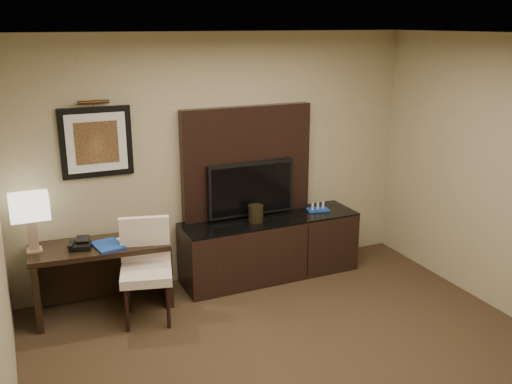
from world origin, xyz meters
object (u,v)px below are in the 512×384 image
desk_chair (146,273)px  ice_bucket (256,214)px  desk (102,277)px  credenza (270,247)px  tv (251,189)px  minibar_tray (318,207)px  desk_phone (80,244)px  table_lamp (31,222)px

desk_chair → ice_bucket: size_ratio=5.37×
desk → desk_chair: bearing=-43.2°
credenza → tv: size_ratio=2.01×
desk_chair → ice_bucket: desk_chair is taller
ice_bucket → minibar_tray: ice_bucket is taller
credenza → desk_phone: 2.09m
table_lamp → minibar_tray: (3.08, -0.01, -0.26)m
desk → credenza: (1.87, 0.05, -0.00)m
desk_chair → table_lamp: 1.17m
desk → tv: size_ratio=1.31×
credenza → ice_bucket: ice_bucket is taller
desk → ice_bucket: (1.68, 0.01, 0.44)m
table_lamp → minibar_tray: bearing=-0.2°
desk_chair → desk: bearing=146.1°
table_lamp → ice_bucket: table_lamp is taller
minibar_tray → desk_chair: bearing=-167.7°
desk → table_lamp: 0.88m
desk_phone → ice_bucket: size_ratio=1.06×
desk → credenza: bearing=6.0°
desk_phone → desk_chair: bearing=-19.2°
desk_chair → table_lamp: (-0.95, 0.47, 0.50)m
desk_chair → desk_phone: size_ratio=5.07×
desk_phone → ice_bucket: bearing=15.9°
desk → desk_phone: size_ratio=6.67×
credenza → minibar_tray: bearing=1.0°
minibar_tray → table_lamp: bearing=179.8°
desk_chair → credenza: bearing=30.1°
ice_bucket → desk_chair: bearing=-162.8°
desk → tv: bearing=10.9°
desk_chair → ice_bucket: 1.41m
credenza → table_lamp: 2.55m
desk → minibar_tray: size_ratio=5.29×
tv → desk_chair: size_ratio=1.00×
ice_bucket → tv: bearing=84.8°
ice_bucket → table_lamp: bearing=178.3°
desk_chair → minibar_tray: 2.19m
table_lamp → ice_bucket: bearing=-1.7°
desk_phone → table_lamp: bearing=178.6°
tv → desk_chair: (-1.34, -0.58, -0.52)m
desk_chair → minibar_tray: bearing=26.0°
desk_chair → table_lamp: bearing=167.2°
desk → desk_chair: desk_chair is taller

